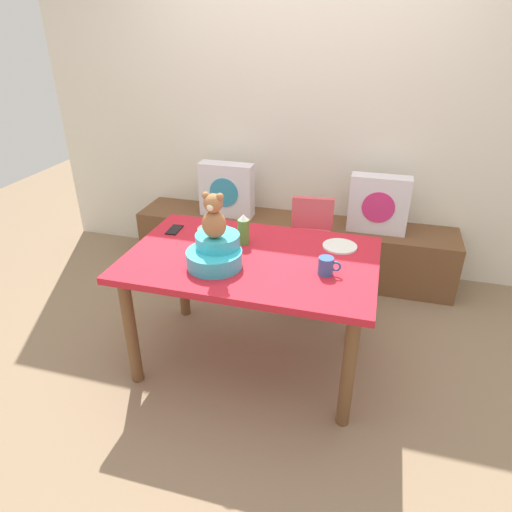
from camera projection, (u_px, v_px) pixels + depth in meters
ground_plane at (252, 359)px, 2.87m from camera, size 8.00×8.00×0.00m
back_wall at (303, 109)px, 3.52m from camera, size 4.40×0.10×2.60m
window_bench at (291, 246)px, 3.79m from camera, size 2.60×0.44×0.46m
pillow_floral_left at (227, 190)px, 3.69m from camera, size 0.44×0.15×0.44m
pillow_floral_right at (379, 204)px, 3.40m from camera, size 0.44×0.15×0.44m
dining_table at (251, 272)px, 2.58m from camera, size 1.40×0.90×0.74m
highchair at (310, 239)px, 3.23m from camera, size 0.35×0.47×0.79m
infant_seat_teal at (215, 252)px, 2.41m from camera, size 0.30×0.33×0.16m
teddy_bear at (214, 217)px, 2.32m from camera, size 0.13×0.12×0.25m
ketchup_bottle at (244, 230)px, 2.64m from camera, size 0.07×0.07×0.18m
coffee_mug at (326, 266)px, 2.33m from camera, size 0.12×0.08×0.09m
dinner_plate_near at (213, 230)px, 2.83m from camera, size 0.20×0.20×0.01m
dinner_plate_far at (340, 246)px, 2.63m from camera, size 0.20×0.20×0.01m
cell_phone at (174, 230)px, 2.84m from camera, size 0.08×0.15×0.01m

